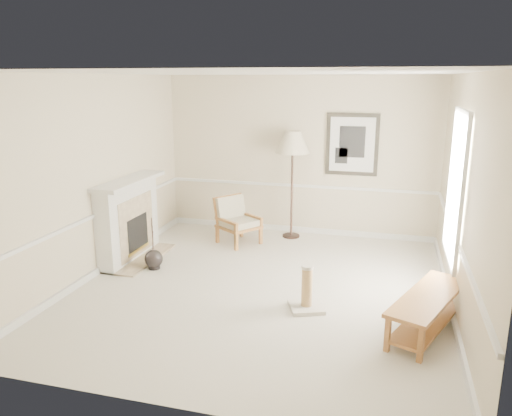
{
  "coord_description": "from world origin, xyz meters",
  "views": [
    {
      "loc": [
        1.63,
        -6.25,
        2.82
      ],
      "look_at": [
        -0.27,
        0.7,
        0.96
      ],
      "focal_mm": 35.0,
      "sensor_mm": 36.0,
      "label": 1
    }
  ],
  "objects_px": {
    "floor_vase": "(154,259)",
    "bench": "(428,307)",
    "scratching_post": "(307,296)",
    "armchair": "(235,218)",
    "floor_lamp": "(293,145)"
  },
  "relations": [
    {
      "from": "floor_vase",
      "to": "bench",
      "type": "relative_size",
      "value": 0.51
    },
    {
      "from": "armchair",
      "to": "scratching_post",
      "type": "height_order",
      "value": "armchair"
    },
    {
      "from": "floor_vase",
      "to": "bench",
      "type": "distance_m",
      "value": 4.04
    },
    {
      "from": "floor_vase",
      "to": "scratching_post",
      "type": "bearing_deg",
      "value": -17.05
    },
    {
      "from": "floor_lamp",
      "to": "scratching_post",
      "type": "bearing_deg",
      "value": -74.94
    },
    {
      "from": "bench",
      "to": "scratching_post",
      "type": "relative_size",
      "value": 2.76
    },
    {
      "from": "floor_vase",
      "to": "armchair",
      "type": "bearing_deg",
      "value": 62.47
    },
    {
      "from": "armchair",
      "to": "bench",
      "type": "height_order",
      "value": "armchair"
    },
    {
      "from": "scratching_post",
      "to": "floor_vase",
      "type": "bearing_deg",
      "value": 162.95
    },
    {
      "from": "floor_lamp",
      "to": "bench",
      "type": "relative_size",
      "value": 1.2
    },
    {
      "from": "bench",
      "to": "scratching_post",
      "type": "xyz_separation_m",
      "value": [
        -1.43,
        0.18,
        -0.11
      ]
    },
    {
      "from": "armchair",
      "to": "bench",
      "type": "bearing_deg",
      "value": -94.21
    },
    {
      "from": "floor_vase",
      "to": "bench",
      "type": "bearing_deg",
      "value": -13.55
    },
    {
      "from": "bench",
      "to": "armchair",
      "type": "bearing_deg",
      "value": 140.98
    },
    {
      "from": "floor_vase",
      "to": "bench",
      "type": "height_order",
      "value": "floor_vase"
    }
  ]
}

